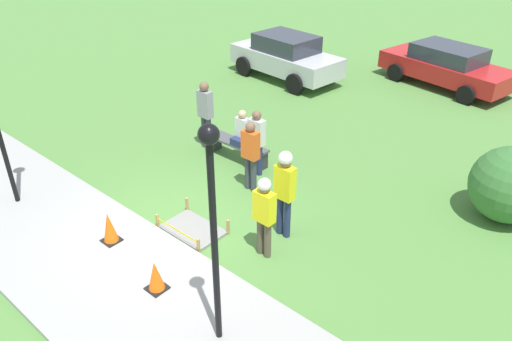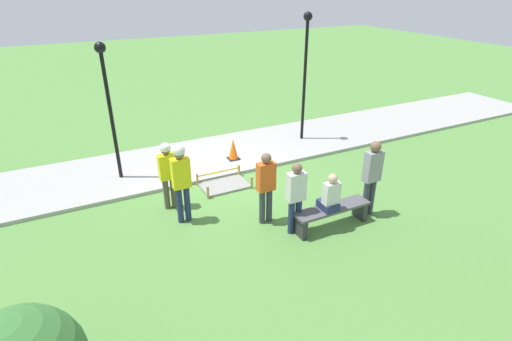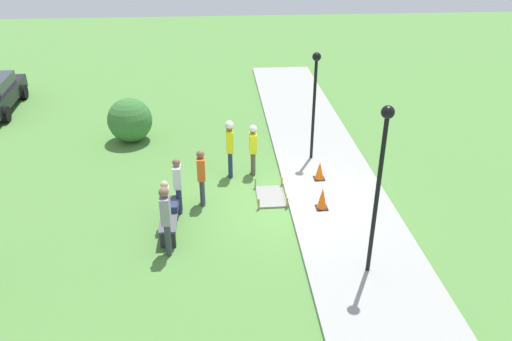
% 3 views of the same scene
% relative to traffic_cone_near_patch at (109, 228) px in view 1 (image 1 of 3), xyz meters
% --- Properties ---
extents(ground_plane, '(60.00, 60.00, 0.00)m').
position_rel_traffic_cone_near_patch_xyz_m(ground_plane, '(0.56, 0.90, -0.42)').
color(ground_plane, '#51843D').
extents(sidewalk, '(28.00, 3.00, 0.10)m').
position_rel_traffic_cone_near_patch_xyz_m(sidewalk, '(0.56, -0.60, -0.37)').
color(sidewalk, '#9E9E99').
rests_on(sidewalk, ground_plane).
extents(wet_concrete_patch, '(1.30, 0.87, 0.34)m').
position_rel_traffic_cone_near_patch_xyz_m(wet_concrete_patch, '(0.87, 1.37, -0.38)').
color(wet_concrete_patch, gray).
rests_on(wet_concrete_patch, ground_plane).
extents(traffic_cone_near_patch, '(0.34, 0.34, 0.65)m').
position_rel_traffic_cone_near_patch_xyz_m(traffic_cone_near_patch, '(0.00, 0.00, 0.00)').
color(traffic_cone_near_patch, black).
rests_on(traffic_cone_near_patch, sidewalk).
extents(traffic_cone_far_patch, '(0.34, 0.34, 0.59)m').
position_rel_traffic_cone_near_patch_xyz_m(traffic_cone_far_patch, '(1.75, -0.27, -0.03)').
color(traffic_cone_far_patch, black).
rests_on(traffic_cone_far_patch, sidewalk).
extents(park_bench, '(1.84, 0.44, 0.51)m').
position_rel_traffic_cone_near_patch_xyz_m(park_bench, '(-0.55, 4.24, -0.06)').
color(park_bench, '#2D2D33').
rests_on(park_bench, ground_plane).
extents(person_seated_on_bench, '(0.36, 0.44, 0.89)m').
position_rel_traffic_cone_near_patch_xyz_m(person_seated_on_bench, '(-0.42, 4.29, 0.43)').
color(person_seated_on_bench, navy).
rests_on(person_seated_on_bench, park_bench).
extents(worker_supervisor, '(0.40, 0.25, 1.71)m').
position_rel_traffic_cone_near_patch_xyz_m(worker_supervisor, '(2.46, 1.78, 0.59)').
color(worker_supervisor, brown).
rests_on(worker_supervisor, ground_plane).
extents(worker_assistant, '(0.40, 0.28, 1.92)m').
position_rel_traffic_cone_near_patch_xyz_m(worker_assistant, '(2.35, 2.52, 0.75)').
color(worker_assistant, navy).
rests_on(worker_assistant, ground_plane).
extents(bystander_in_orange_shirt, '(0.40, 0.23, 1.73)m').
position_rel_traffic_cone_near_patch_xyz_m(bystander_in_orange_shirt, '(0.68, 3.39, 0.56)').
color(bystander_in_orange_shirt, '#383D47').
rests_on(bystander_in_orange_shirt, ground_plane).
extents(bystander_in_gray_shirt, '(0.40, 0.22, 1.68)m').
position_rel_traffic_cone_near_patch_xyz_m(bystander_in_gray_shirt, '(0.30, 4.03, 0.53)').
color(bystander_in_gray_shirt, navy).
rests_on(bystander_in_gray_shirt, ground_plane).
extents(bystander_in_white_shirt, '(0.40, 0.25, 1.88)m').
position_rel_traffic_cone_near_patch_xyz_m(bystander_in_white_shirt, '(-1.64, 4.20, 0.66)').
color(bystander_in_white_shirt, '#383D47').
rests_on(bystander_in_white_shirt, ground_plane).
extents(lamppost_near, '(0.28, 0.28, 3.64)m').
position_rel_traffic_cone_near_patch_xyz_m(lamppost_near, '(3.30, -0.29, 2.08)').
color(lamppost_near, black).
rests_on(lamppost_near, sidewalk).
extents(parked_car_silver, '(4.35, 2.29, 1.61)m').
position_rel_traffic_cone_near_patch_xyz_m(parked_car_silver, '(-3.50, 9.97, 0.41)').
color(parked_car_silver, '#BCBCC1').
rests_on(parked_car_silver, ground_plane).
extents(parked_car_red, '(4.79, 2.57, 1.44)m').
position_rel_traffic_cone_near_patch_xyz_m(parked_car_red, '(1.21, 13.04, 0.32)').
color(parked_car_red, red).
rests_on(parked_car_red, ground_plane).
extents(shrub_rounded_near, '(1.63, 1.63, 1.63)m').
position_rel_traffic_cone_near_patch_xyz_m(shrub_rounded_near, '(5.49, 6.10, 0.39)').
color(shrub_rounded_near, '#387033').
rests_on(shrub_rounded_near, ground_plane).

